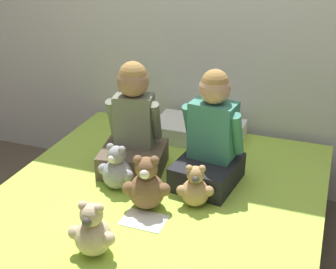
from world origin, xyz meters
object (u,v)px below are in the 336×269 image
(teddy_bear_held_by_left_child, at_px, (117,170))
(sign_card, at_px, (144,220))
(child_on_right, at_px, (211,140))
(teddy_bear_held_by_right_child, at_px, (195,188))
(pillow_at_headboard, at_px, (199,131))
(teddy_bear_at_foot_of_bed, at_px, (93,232))
(teddy_bear_between_children, at_px, (147,186))
(bed, at_px, (155,233))
(child_on_left, at_px, (134,127))

(teddy_bear_held_by_left_child, distance_m, sign_card, 0.36)
(child_on_right, height_order, teddy_bear_held_by_right_child, child_on_right)
(sign_card, bearing_deg, pillow_at_headboard, 91.34)
(teddy_bear_at_foot_of_bed, bearing_deg, teddy_bear_between_children, 75.53)
(teddy_bear_held_by_right_child, xyz_separation_m, teddy_bear_at_foot_of_bed, (-0.30, -0.51, 0.01))
(bed, bearing_deg, child_on_left, 130.45)
(child_on_right, bearing_deg, pillow_at_headboard, 120.52)
(bed, xyz_separation_m, teddy_bear_at_foot_of_bed, (-0.09, -0.49, 0.33))
(bed, bearing_deg, teddy_bear_held_by_right_child, 5.96)
(child_on_left, height_order, teddy_bear_between_children, child_on_left)
(child_on_left, height_order, teddy_bear_held_by_left_child, child_on_left)
(child_on_right, xyz_separation_m, teddy_bear_at_foot_of_bed, (-0.30, -0.76, -0.14))
(child_on_left, height_order, sign_card, child_on_left)
(teddy_bear_held_by_right_child, bearing_deg, teddy_bear_between_children, -173.07)
(teddy_bear_held_by_left_child, relative_size, teddy_bear_at_foot_of_bed, 0.99)
(sign_card, bearing_deg, child_on_right, 68.12)
(child_on_left, bearing_deg, teddy_bear_held_by_left_child, -98.89)
(child_on_right, xyz_separation_m, teddy_bear_between_children, (-0.22, -0.36, -0.13))
(child_on_right, bearing_deg, sign_card, -104.70)
(pillow_at_headboard, xyz_separation_m, sign_card, (0.02, -0.96, -0.05))
(child_on_left, xyz_separation_m, teddy_bear_held_by_left_child, (0.00, -0.24, -0.15))
(bed, height_order, child_on_left, child_on_left)
(teddy_bear_held_by_left_child, height_order, sign_card, teddy_bear_held_by_left_child)
(teddy_bear_held_by_right_child, height_order, teddy_bear_at_foot_of_bed, teddy_bear_at_foot_of_bed)
(bed, height_order, teddy_bear_held_by_right_child, teddy_bear_held_by_right_child)
(child_on_left, distance_m, sign_card, 0.59)
(child_on_left, bearing_deg, teddy_bear_held_by_right_child, -39.73)
(bed, bearing_deg, teddy_bear_at_foot_of_bed, -100.21)
(sign_card, bearing_deg, teddy_bear_between_children, 105.74)
(bed, xyz_separation_m, pillow_at_headboard, (0.00, 0.77, 0.27))
(pillow_at_headboard, bearing_deg, child_on_left, -115.32)
(teddy_bear_held_by_right_child, distance_m, teddy_bear_at_foot_of_bed, 0.59)
(child_on_right, height_order, teddy_bear_at_foot_of_bed, child_on_right)
(child_on_left, bearing_deg, child_on_right, -9.56)
(child_on_left, xyz_separation_m, child_on_right, (0.45, 0.00, -0.00))
(teddy_bear_between_children, bearing_deg, bed, 66.92)
(teddy_bear_held_by_left_child, distance_m, teddy_bear_at_foot_of_bed, 0.54)
(bed, distance_m, teddy_bear_between_children, 0.35)
(child_on_right, bearing_deg, teddy_bear_between_children, -114.72)
(teddy_bear_held_by_left_child, height_order, teddy_bear_at_foot_of_bed, teddy_bear_at_foot_of_bed)
(teddy_bear_at_foot_of_bed, distance_m, pillow_at_headboard, 1.26)
(child_on_right, xyz_separation_m, sign_card, (-0.19, -0.47, -0.25))
(teddy_bear_held_by_right_child, distance_m, sign_card, 0.30)
(bed, bearing_deg, sign_card, -83.38)
(bed, xyz_separation_m, teddy_bear_held_by_right_child, (0.21, 0.02, 0.31))
(pillow_at_headboard, relative_size, sign_card, 2.71)
(sign_card, bearing_deg, teddy_bear_held_by_left_child, 137.36)
(child_on_left, xyz_separation_m, teddy_bear_held_by_right_child, (0.44, -0.25, -0.16))
(child_on_left, xyz_separation_m, sign_card, (0.26, -0.47, -0.25))
(teddy_bear_between_children, bearing_deg, teddy_bear_held_by_right_child, 8.83)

